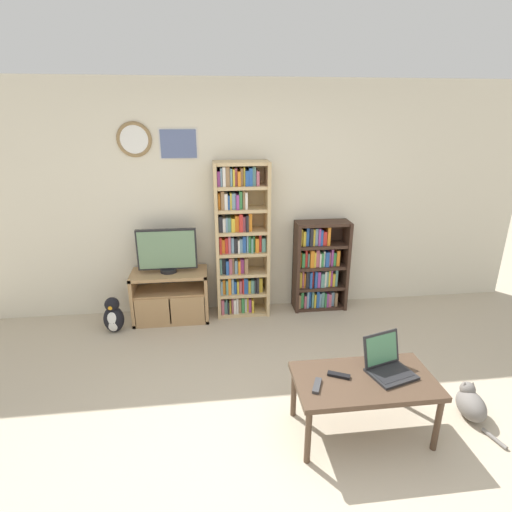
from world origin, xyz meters
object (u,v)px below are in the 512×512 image
(bookshelf_short, at_px, (318,267))
(cat, at_px, (470,403))
(bookshelf_tall, at_px, (240,242))
(penguin_figurine, at_px, (113,316))
(remote_near_laptop, at_px, (339,375))
(tv_stand, at_px, (171,296))
(television, at_px, (167,251))
(remote_far_from_laptop, at_px, (317,386))
(coffee_table, at_px, (364,384))
(laptop, at_px, (387,363))

(bookshelf_short, distance_m, cat, 2.13)
(bookshelf_tall, height_order, penguin_figurine, bookshelf_tall)
(bookshelf_short, relative_size, remote_near_laptop, 6.61)
(bookshelf_short, bearing_deg, tv_stand, -176.49)
(television, height_order, remote_far_from_laptop, television)
(coffee_table, relative_size, remote_near_laptop, 6.12)
(bookshelf_short, xyz_separation_m, laptop, (-0.03, -1.97, 0.02))
(remote_far_from_laptop, relative_size, penguin_figurine, 0.41)
(penguin_figurine, bearing_deg, remote_far_from_laptop, -45.12)
(bookshelf_short, bearing_deg, laptop, -90.75)
(tv_stand, distance_m, laptop, 2.54)
(bookshelf_short, height_order, penguin_figurine, bookshelf_short)
(coffee_table, height_order, cat, coffee_table)
(cat, bearing_deg, television, 149.16)
(laptop, bearing_deg, tv_stand, 116.06)
(television, distance_m, bookshelf_tall, 0.81)
(bookshelf_tall, xyz_separation_m, bookshelf_short, (0.93, 0.02, -0.36))
(cat, relative_size, penguin_figurine, 1.29)
(television, relative_size, coffee_table, 0.65)
(tv_stand, bearing_deg, bookshelf_short, 3.51)
(television, relative_size, bookshelf_tall, 0.36)
(laptop, height_order, remote_near_laptop, laptop)
(bookshelf_tall, xyz_separation_m, remote_near_laptop, (0.54, -1.97, -0.40))
(tv_stand, relative_size, bookshelf_short, 0.78)
(television, xyz_separation_m, penguin_figurine, (-0.59, -0.23, -0.64))
(television, relative_size, remote_far_from_laptop, 3.92)
(television, distance_m, penguin_figurine, 0.91)
(penguin_figurine, bearing_deg, coffee_table, -39.01)
(television, bearing_deg, laptop, -47.71)
(remote_far_from_laptop, bearing_deg, coffee_table, 31.31)
(tv_stand, bearing_deg, cat, -37.52)
(laptop, height_order, remote_far_from_laptop, laptop)
(television, bearing_deg, bookshelf_tall, 5.06)
(bookshelf_short, distance_m, coffee_table, 2.05)
(bookshelf_tall, bearing_deg, penguin_figurine, -167.83)
(coffee_table, height_order, remote_near_laptop, remote_near_laptop)
(laptop, xyz_separation_m, remote_far_from_laptop, (-0.55, -0.11, -0.06))
(tv_stand, height_order, cat, tv_stand)
(coffee_table, bearing_deg, remote_near_laptop, 165.38)
(tv_stand, relative_size, laptop, 2.25)
(coffee_table, bearing_deg, tv_stand, 128.23)
(bookshelf_tall, relative_size, bookshelf_short, 1.64)
(bookshelf_tall, bearing_deg, bookshelf_short, 1.14)
(tv_stand, xyz_separation_m, laptop, (1.71, -1.86, 0.24))
(remote_near_laptop, bearing_deg, penguin_figurine, 75.38)
(remote_far_from_laptop, xyz_separation_m, cat, (1.28, 0.11, -0.37))
(laptop, bearing_deg, television, 115.85)
(laptop, bearing_deg, cat, -16.83)
(bookshelf_tall, distance_m, penguin_figurine, 1.59)
(tv_stand, distance_m, remote_far_from_laptop, 2.30)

